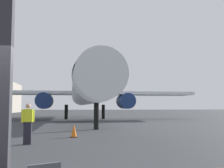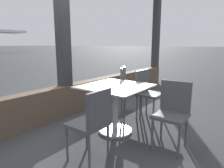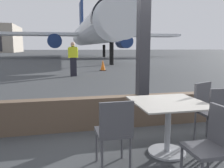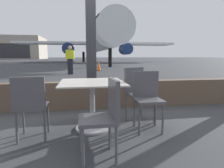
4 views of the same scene
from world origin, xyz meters
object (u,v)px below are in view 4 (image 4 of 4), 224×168
(airplane, at_px, (98,41))
(ground_crew_worker, at_px, (70,60))
(cafe_chair_window_left, at_px, (137,89))
(traffic_cone, at_px, (99,66))
(distant_hangar, at_px, (17,48))
(cafe_chair_aisle_right, at_px, (31,102))
(cafe_chair_aisle_left, at_px, (147,95))
(cafe_chair_window_right, at_px, (105,112))
(dining_table, at_px, (92,98))

(airplane, bearing_deg, ground_crew_worker, -99.99)
(ground_crew_worker, bearing_deg, cafe_chair_window_left, -80.01)
(traffic_cone, bearing_deg, distant_hangar, 111.36)
(distant_hangar, bearing_deg, airplane, -60.06)
(cafe_chair_aisle_right, relative_size, airplane, 0.03)
(cafe_chair_aisle_right, xyz_separation_m, traffic_cone, (2.02, 11.97, -0.18))
(cafe_chair_aisle_left, xyz_separation_m, ground_crew_worker, (-1.61, 9.31, 0.37))
(ground_crew_worker, bearing_deg, cafe_chair_aisle_left, -80.16)
(cafe_chair_window_right, relative_size, distant_hangar, 0.04)
(cafe_chair_window_right, bearing_deg, dining_table, 95.37)
(cafe_chair_window_right, bearing_deg, cafe_chair_window_left, 58.01)
(traffic_cone, bearing_deg, cafe_chair_aisle_right, -99.60)
(cafe_chair_aisle_right, bearing_deg, cafe_chair_window_right, -33.62)
(dining_table, height_order, cafe_chair_aisle_left, cafe_chair_aisle_left)
(airplane, xyz_separation_m, ground_crew_worker, (-3.60, -20.46, -2.69))
(ground_crew_worker, bearing_deg, cafe_chair_window_right, -85.06)
(distant_hangar, bearing_deg, cafe_chair_aisle_right, -73.11)
(cafe_chair_window_left, relative_size, cafe_chair_window_right, 1.06)
(cafe_chair_aisle_left, xyz_separation_m, cafe_chair_aisle_right, (-1.64, -0.16, -0.02))
(ground_crew_worker, distance_m, traffic_cone, 3.25)
(traffic_cone, relative_size, distant_hangar, 0.04)
(ground_crew_worker, bearing_deg, traffic_cone, 51.41)
(cafe_chair_window_left, height_order, airplane, airplane)
(cafe_chair_aisle_right, bearing_deg, airplane, 83.08)
(ground_crew_worker, bearing_deg, airplane, 80.01)
(traffic_cone, xyz_separation_m, distant_hangar, (-25.29, 64.67, 3.76))
(cafe_chair_aisle_left, bearing_deg, airplane, 86.17)
(dining_table, height_order, distant_hangar, distant_hangar)
(cafe_chair_window_right, distance_m, ground_crew_worker, 10.11)
(cafe_chair_window_left, xyz_separation_m, airplane, (2.03, 29.39, 3.04))
(cafe_chair_window_right, bearing_deg, airplane, 84.88)
(airplane, bearing_deg, traffic_cone, -95.12)
(cafe_chair_window_left, distance_m, ground_crew_worker, 9.08)
(traffic_cone, distance_m, distant_hangar, 69.54)
(dining_table, distance_m, airplane, 29.95)
(cafe_chair_aisle_left, bearing_deg, cafe_chair_window_left, 96.05)
(cafe_chair_aisle_left, height_order, cafe_chair_aisle_right, cafe_chair_aisle_left)
(airplane, bearing_deg, cafe_chair_window_left, -93.95)
(airplane, xyz_separation_m, distant_hangar, (-26.90, 46.71, 0.50))
(ground_crew_worker, distance_m, distant_hangar, 71.17)
(cafe_chair_window_right, xyz_separation_m, ground_crew_worker, (-0.87, 10.07, 0.38))
(cafe_chair_aisle_right, distance_m, distant_hangar, 80.17)
(distant_hangar, bearing_deg, cafe_chair_window_right, -72.62)
(cafe_chair_window_left, xyz_separation_m, ground_crew_worker, (-1.57, 8.94, 0.35))
(cafe_chair_window_left, relative_size, ground_crew_worker, 0.53)
(distant_hangar, bearing_deg, ground_crew_worker, -70.87)
(cafe_chair_window_left, distance_m, cafe_chair_aisle_right, 1.69)
(cafe_chair_window_right, bearing_deg, cafe_chair_aisle_right, 146.38)
(cafe_chair_window_left, distance_m, airplane, 29.62)
(cafe_chair_aisle_left, distance_m, ground_crew_worker, 9.45)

